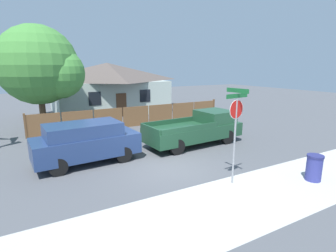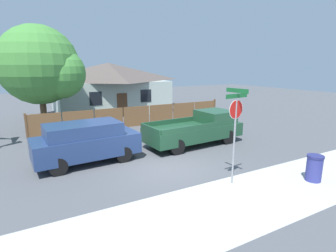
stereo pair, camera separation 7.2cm
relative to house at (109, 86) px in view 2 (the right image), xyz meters
name	(u,v)px [view 2 (the right image)]	position (x,y,z in m)	size (l,w,h in m)	color
ground_plane	(169,167)	(-2.14, -15.92, -2.36)	(80.00, 80.00, 0.00)	#4C4F54
sidewalk_strip	(225,206)	(-2.14, -19.52, -2.36)	(36.00, 3.20, 0.01)	#B2B2AD
wooden_fence	(137,116)	(-0.32, -7.77, -1.65)	(14.20, 0.12, 1.53)	brown
house	(109,86)	(0.00, 0.00, 0.00)	(10.66, 8.05, 4.56)	#B2C1B7
oak_tree	(43,67)	(-5.99, -5.97, 1.82)	(5.34, 5.09, 6.85)	brown
red_suv	(86,141)	(-5.07, -13.62, -1.38)	(4.58, 2.18, 1.82)	navy
orange_pickup	(198,129)	(0.94, -13.60, -1.50)	(5.61, 2.36, 1.77)	#1E472D
stop_sign	(235,120)	(-0.85, -18.37, 0.02)	(1.05, 0.95, 3.48)	gray
trash_bin	(314,168)	(1.99, -19.67, -1.86)	(0.59, 0.59, 1.00)	navy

